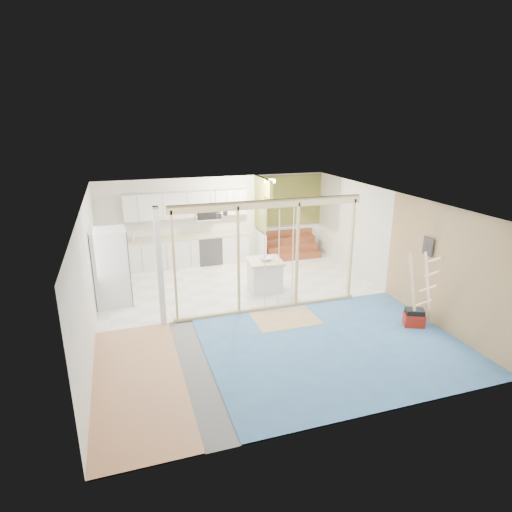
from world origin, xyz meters
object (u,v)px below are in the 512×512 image
object	(u,v)px
island	(265,276)
ladder	(422,290)
fridge	(111,267)
toolbox	(414,318)

from	to	relation	value
island	ladder	world-z (taller)	ladder
ladder	fridge	bearing A→B (deg)	153.00
fridge	ladder	size ratio (longest dim) A/B	1.11
island	ladder	size ratio (longest dim) A/B	0.55
island	ladder	xyz separation A→B (m)	(2.47, -2.91, 0.44)
fridge	ladder	distance (m)	6.97
island	ladder	distance (m)	3.84
fridge	island	bearing A→B (deg)	-8.57
toolbox	fridge	bearing A→B (deg)	177.09
fridge	island	size ratio (longest dim) A/B	2.00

